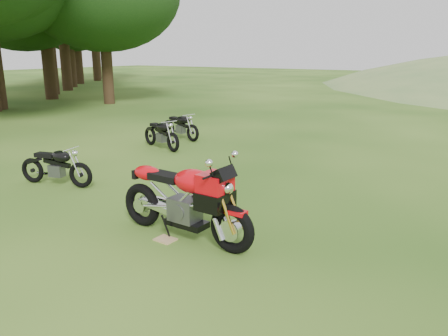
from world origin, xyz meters
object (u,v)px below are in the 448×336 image
Objects in this scene: vintage_moto_a at (55,165)px; vintage_moto_c at (180,125)px; plywood_board at (165,239)px; sport_motorcycle at (183,194)px; vintage_moto_d at (161,133)px.

vintage_moto_c is at bearing 85.16° from vintage_moto_a.
vintage_moto_a is at bearing -67.55° from vintage_moto_c.
plywood_board is 0.18× the size of vintage_moto_a.
sport_motorcycle is 3.85m from vintage_moto_a.
sport_motorcycle reaches higher than plywood_board.
plywood_board is at bearing -28.51° from vintage_moto_a.
sport_motorcycle is at bearing 51.83° from plywood_board.
sport_motorcycle is 1.37× the size of vintage_moto_c.
vintage_moto_d is (0.43, -1.37, 0.01)m from vintage_moto_c.
vintage_moto_a is 3.87m from vintage_moto_d.
vintage_moto_a is 1.00× the size of vintage_moto_c.
vintage_moto_d is at bearing 135.89° from sport_motorcycle.
vintage_moto_c is at bearing 130.89° from sport_motorcycle.
sport_motorcycle is at bearing -28.86° from vintage_moto_d.
vintage_moto_c is 1.44m from vintage_moto_d.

